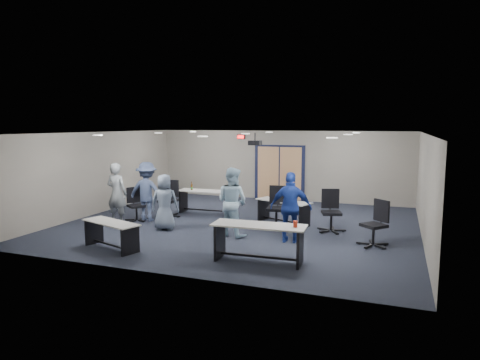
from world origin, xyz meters
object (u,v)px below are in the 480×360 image
(person_plaid, at_px, (165,202))
(person_navy, at_px, (291,207))
(table_front_right, at_px, (259,236))
(person_back, at_px, (147,192))
(person_gray, at_px, (117,193))
(chair_back_a, at_px, (168,199))
(person_lightblue, at_px, (232,202))
(table_back_left, at_px, (206,198))
(table_back_right, at_px, (283,208))
(chair_loose_left, at_px, (136,205))
(chair_back_c, at_px, (276,207))
(chair_loose_right, at_px, (374,224))
(table_front_left, at_px, (111,230))
(chair_back_d, at_px, (331,211))

(person_plaid, xyz_separation_m, person_navy, (3.62, -0.02, 0.10))
(table_front_right, bearing_deg, person_back, 146.89)
(person_gray, bearing_deg, chair_back_a, -125.90)
(person_lightblue, bearing_deg, person_navy, -165.56)
(table_back_left, height_order, person_lightblue, person_lightblue)
(table_front_right, bearing_deg, table_back_right, 93.47)
(table_back_left, xyz_separation_m, person_back, (-1.23, -1.63, 0.38))
(chair_loose_left, bearing_deg, chair_back_c, -45.44)
(chair_back_c, height_order, chair_loose_right, chair_back_c)
(table_back_right, bearing_deg, chair_loose_right, -7.49)
(table_back_right, distance_m, chair_loose_left, 4.48)
(table_back_left, relative_size, person_navy, 1.07)
(chair_loose_right, relative_size, person_back, 0.62)
(table_back_right, bearing_deg, table_back_left, -168.83)
(table_front_right, distance_m, person_navy, 1.80)
(table_back_right, xyz_separation_m, chair_loose_right, (2.66, -1.55, 0.09))
(table_front_left, relative_size, person_back, 0.94)
(person_gray, height_order, person_back, person_gray)
(table_back_left, height_order, chair_loose_left, table_back_left)
(chair_back_d, distance_m, person_navy, 1.64)
(chair_back_d, xyz_separation_m, person_back, (-5.52, -0.56, 0.32))
(chair_back_c, relative_size, chair_back_d, 1.01)
(person_navy, bearing_deg, person_plaid, -5.82)
(person_lightblue, distance_m, person_back, 3.19)
(table_back_right, relative_size, person_lightblue, 0.99)
(chair_loose_left, xyz_separation_m, person_navy, (4.99, -0.67, 0.38))
(chair_back_d, bearing_deg, chair_back_c, 163.78)
(table_back_right, bearing_deg, person_back, -142.59)
(table_back_right, xyz_separation_m, chair_back_c, (-0.07, -0.52, 0.12))
(table_back_right, relative_size, person_back, 1.00)
(person_lightblue, bearing_deg, table_front_left, 60.77)
(chair_back_c, bearing_deg, chair_back_a, 171.50)
(table_front_right, bearing_deg, person_navy, 78.27)
(table_back_right, distance_m, chair_loose_right, 3.08)
(chair_loose_right, bearing_deg, table_back_left, -159.05)
(chair_back_c, bearing_deg, table_front_right, -87.33)
(chair_loose_right, relative_size, person_lightblue, 0.62)
(chair_back_a, bearing_deg, person_plaid, -64.71)
(person_lightblue, bearing_deg, table_front_right, 143.46)
(chair_back_c, height_order, person_lightblue, person_lightblue)
(table_front_left, xyz_separation_m, table_back_right, (3.19, 3.94, 0.03))
(table_front_right, xyz_separation_m, table_back_right, (-0.41, 3.63, -0.09))
(table_front_left, relative_size, chair_back_d, 1.46)
(table_front_left, distance_m, chair_back_c, 4.63)
(table_front_right, xyz_separation_m, table_back_left, (-3.21, 4.21, -0.04))
(person_lightblue, bearing_deg, person_back, 3.55)
(person_navy, bearing_deg, table_back_right, -75.76)
(person_lightblue, height_order, person_back, person_lightblue)
(table_front_left, height_order, chair_back_c, chair_back_c)
(chair_back_a, height_order, chair_back_d, chair_back_d)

